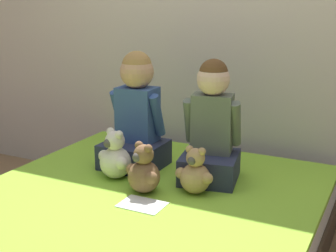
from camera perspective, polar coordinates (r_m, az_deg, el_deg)
wall_behind_bed at (r=3.02m, az=6.28°, el=14.17°), size 8.00×0.06×2.50m
bed at (r=2.29m, az=-4.74°, el=-13.91°), size 1.65×2.00×0.38m
child_on_left at (r=2.62m, az=-3.91°, el=1.15°), size 0.33×0.31×0.65m
child_on_right at (r=2.43m, az=5.32°, el=-0.33°), size 0.34×0.35×0.63m
teddy_bear_held_by_left_child at (r=2.49m, az=-6.46°, el=-3.85°), size 0.21×0.17×0.27m
teddy_bear_held_by_right_child at (r=2.29m, az=3.32°, el=-5.83°), size 0.20×0.15×0.24m
teddy_bear_between_children at (r=2.30m, az=-2.99°, el=-5.58°), size 0.20×0.16×0.25m
sign_card at (r=2.20m, az=-3.16°, el=-9.55°), size 0.21×0.15×0.00m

